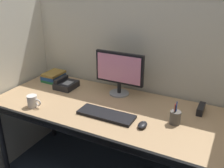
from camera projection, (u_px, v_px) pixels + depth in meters
The scene contains 11 objects.
cubicle_partition_rear at pixel (131, 82), 2.40m from camera, with size 2.21×0.06×1.57m.
cubicle_partition_left at pixel (7, 83), 2.37m from camera, with size 0.06×1.41×1.57m.
desk at pixel (108, 113), 2.07m from camera, with size 1.90×0.80×0.74m.
monitor_center at pixel (119, 71), 2.20m from camera, with size 0.43×0.17×0.37m.
keyboard_main at pixel (106, 115), 1.93m from camera, with size 0.43×0.15×0.02m, color black.
computer_mouse at pixel (142, 125), 1.79m from camera, with size 0.06×0.10×0.04m.
desk_phone at pixel (66, 84), 2.39m from camera, with size 0.17×0.19×0.09m.
pen_cup at pixel (175, 117), 1.82m from camera, with size 0.08×0.08×0.17m.
book_stack at pixel (54, 76), 2.56m from camera, with size 0.16×0.21×0.08m.
coffee_mug at pixel (33, 101), 2.05m from camera, with size 0.13×0.08×0.09m.
red_stapler at pixel (201, 109), 1.97m from camera, with size 0.04×0.15×0.06m, color black.
Camera 1 is at (0.85, -1.31, 1.72)m, focal length 41.88 mm.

